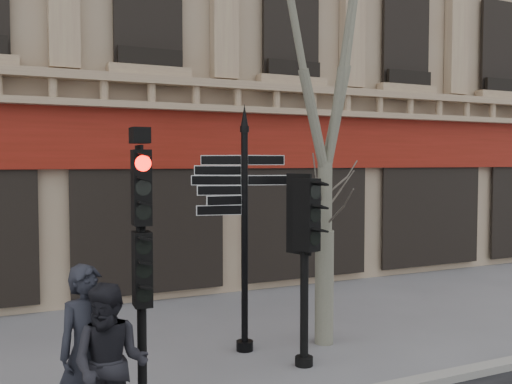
% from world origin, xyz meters
% --- Properties ---
extents(ground, '(80.00, 80.00, 0.00)m').
position_xyz_m(ground, '(0.00, 0.00, 0.00)').
color(ground, slate).
rests_on(ground, ground).
extents(fingerpost, '(2.19, 2.19, 4.03)m').
position_xyz_m(fingerpost, '(0.55, 1.02, 2.71)').
color(fingerpost, black).
rests_on(fingerpost, ground).
extents(traffic_signal_main, '(0.40, 0.30, 3.49)m').
position_xyz_m(traffic_signal_main, '(-1.61, -0.87, 2.21)').
color(traffic_signal_main, black).
rests_on(traffic_signal_main, ground).
extents(traffic_signal_secondary, '(0.56, 0.47, 2.85)m').
position_xyz_m(traffic_signal_secondary, '(1.09, 0.00, 1.99)').
color(traffic_signal_secondary, black).
rests_on(traffic_signal_secondary, ground).
extents(plane_tree, '(2.82, 2.82, 7.49)m').
position_xyz_m(plane_tree, '(1.93, 0.78, 5.26)').
color(plane_tree, gray).
rests_on(plane_tree, ground).
extents(pedestrian_a, '(0.81, 0.64, 1.96)m').
position_xyz_m(pedestrian_a, '(-2.23, -0.93, 0.98)').
color(pedestrian_a, black).
rests_on(pedestrian_a, ground).
extents(pedestrian_b, '(1.09, 1.01, 1.79)m').
position_xyz_m(pedestrian_b, '(-2.05, -1.24, 0.89)').
color(pedestrian_b, black).
rests_on(pedestrian_b, ground).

